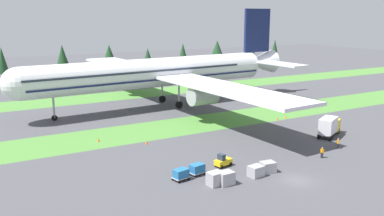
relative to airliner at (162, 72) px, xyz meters
name	(u,v)px	position (x,y,z in m)	size (l,w,h in m)	color
ground_plane	(297,180)	(-4.33, -50.92, -8.38)	(400.00, 400.00, 0.00)	#47474C
grass_strip_near	(183,126)	(-4.33, -18.60, -8.37)	(320.00, 12.44, 0.01)	#4C8438
grass_strip_far	(120,95)	(-4.33, 18.29, -8.37)	(320.00, 12.44, 0.01)	#4C8438
airliner	(162,72)	(0.00, 0.00, 0.00)	(71.59, 87.89, 23.38)	white
baggage_tug	(223,161)	(-10.14, -41.62, -7.56)	(2.80, 1.78, 1.97)	yellow
cargo_dolly_lead	(197,169)	(-15.07, -42.60, -7.46)	(2.45, 1.90, 1.55)	#A3A3A8
cargo_dolly_second	(181,174)	(-17.91, -43.16, -7.46)	(2.45, 1.90, 1.55)	#A3A3A8
catering_truck	(329,126)	(15.50, -38.12, -6.42)	(7.24, 5.21, 3.58)	yellow
ground_crew_marshaller	(322,152)	(5.29, -46.11, -7.43)	(0.36, 0.52, 1.74)	black
ground_crew_loader	(338,143)	(11.10, -44.07, -7.43)	(0.36, 0.51, 1.74)	black
uld_container_0	(226,178)	(-13.50, -47.35, -7.50)	(2.00, 1.60, 1.76)	#A3A3A8
uld_container_1	(215,179)	(-14.79, -46.83, -7.49)	(2.00, 1.60, 1.78)	#A3A3A8
uld_container_2	(268,167)	(-5.92, -46.65, -7.62)	(2.00, 1.60, 1.52)	#A3A3A8
uld_container_3	(256,171)	(-8.32, -47.03, -7.62)	(2.00, 1.60, 1.51)	#A3A3A8
taxiway_marker_0	(277,119)	(15.08, -24.40, -8.07)	(0.44, 0.44, 0.62)	orange
taxiway_marker_1	(286,117)	(17.76, -24.01, -8.05)	(0.44, 0.44, 0.66)	orange
taxiway_marker_2	(98,140)	(-22.30, -20.72, -8.03)	(0.44, 0.44, 0.70)	orange
taxiway_marker_3	(146,142)	(-15.56, -26.15, -8.08)	(0.44, 0.44, 0.60)	orange
distant_tree_line	(72,58)	(-7.28, 57.46, -1.36)	(180.31, 10.87, 12.44)	#4C3823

